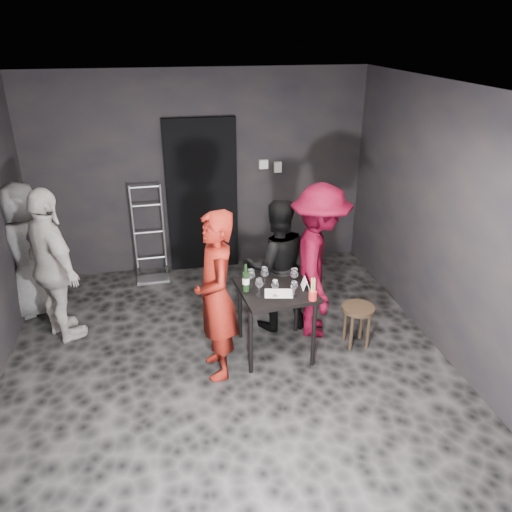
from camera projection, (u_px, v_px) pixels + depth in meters
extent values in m
cube|color=black|center=(230.00, 369.00, 5.05)|extent=(4.50, 5.00, 0.02)
cube|color=silver|center=(223.00, 91.00, 3.91)|extent=(4.50, 5.00, 0.02)
cube|color=black|center=(201.00, 174.00, 6.70)|extent=(4.50, 0.04, 2.70)
cube|color=black|center=(304.00, 469.00, 2.26)|extent=(4.50, 0.04, 2.70)
cube|color=black|center=(455.00, 230.00, 4.87)|extent=(0.04, 5.00, 2.70)
cube|color=black|center=(202.00, 196.00, 6.78)|extent=(0.95, 0.10, 2.10)
cube|color=#B7B7B2|center=(263.00, 164.00, 6.76)|extent=(0.12, 0.06, 0.12)
cube|color=#B7B7B2|center=(278.00, 167.00, 6.82)|extent=(0.10, 0.06, 0.14)
cylinder|color=#B2B2B7|center=(134.00, 233.00, 6.63)|extent=(0.03, 0.03, 1.30)
cylinder|color=#B2B2B7|center=(164.00, 231.00, 6.69)|extent=(0.03, 0.03, 1.30)
cube|color=#B2B2B7|center=(153.00, 279.00, 6.81)|extent=(0.43, 0.24, 0.03)
cylinder|color=black|center=(138.00, 271.00, 6.89)|extent=(0.04, 0.16, 0.16)
cylinder|color=black|center=(167.00, 268.00, 6.96)|extent=(0.04, 0.16, 0.16)
cube|color=black|center=(276.00, 290.00, 5.05)|extent=(0.72, 0.72, 0.04)
cylinder|color=black|center=(251.00, 343.00, 4.86)|extent=(0.04, 0.04, 0.71)
cylinder|color=black|center=(314.00, 335.00, 4.98)|extent=(0.04, 0.04, 0.71)
cylinder|color=black|center=(240.00, 309.00, 5.43)|extent=(0.04, 0.04, 0.71)
cylinder|color=black|center=(297.00, 303.00, 5.55)|extent=(0.04, 0.04, 0.71)
cylinder|color=black|center=(358.00, 308.00, 5.26)|extent=(0.35, 0.35, 0.04)
cylinder|color=black|center=(361.00, 322.00, 5.47)|extent=(0.04, 0.04, 0.41)
cylinder|color=black|center=(345.00, 324.00, 5.43)|extent=(0.04, 0.04, 0.41)
cylinder|color=black|center=(351.00, 334.00, 5.27)|extent=(0.04, 0.04, 0.41)
cylinder|color=black|center=(368.00, 332.00, 5.30)|extent=(0.04, 0.04, 0.41)
imported|color=maroon|center=(216.00, 286.00, 4.65)|extent=(0.52, 0.74, 1.92)
imported|color=black|center=(276.00, 264.00, 5.49)|extent=(0.76, 0.43, 1.54)
imported|color=#4A0314|center=(319.00, 252.00, 5.29)|extent=(0.90, 1.38, 1.97)
imported|color=#BDB7AF|center=(51.00, 256.00, 5.19)|extent=(1.10, 1.26, 1.97)
imported|color=#616161|center=(27.00, 246.00, 5.71)|extent=(0.97, 0.80, 1.74)
cube|color=white|center=(279.00, 293.00, 4.94)|extent=(0.31, 0.24, 0.00)
cylinder|color=black|center=(246.00, 281.00, 4.95)|extent=(0.07, 0.07, 0.21)
cylinder|color=black|center=(246.00, 268.00, 4.89)|extent=(0.03, 0.03, 0.09)
cylinder|color=white|center=(246.00, 281.00, 4.95)|extent=(0.07, 0.07, 0.07)
cylinder|color=red|center=(313.00, 296.00, 4.82)|extent=(0.08, 0.08, 0.09)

